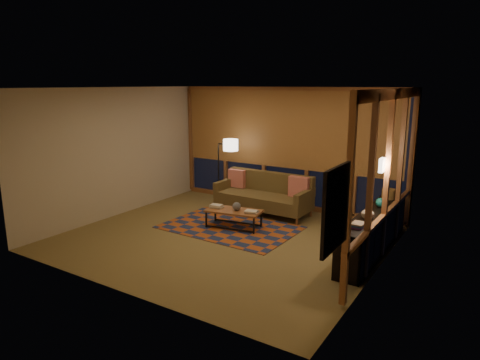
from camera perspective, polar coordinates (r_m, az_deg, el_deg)
The scene contains 21 objects.
floor at distance 7.96m, azimuth -2.00°, elevation -7.63°, with size 5.50×5.00×0.01m, color olive.
ceiling at distance 7.46m, azimuth -2.16°, elevation 12.19°, with size 5.50×5.00×0.01m, color silver.
walls at distance 7.60m, azimuth -2.08°, elevation 1.95°, with size 5.51×5.01×2.70m.
window_wall_back at distance 9.67m, azimuth 6.07°, elevation 4.23°, with size 5.30×0.16×2.60m, color brown, non-canonical shape.
window_wall_right at distance 7.08m, azimuth 19.06°, elevation 0.45°, with size 0.16×3.70×2.60m, color brown, non-canonical shape.
wall_art at distance 4.75m, azimuth 12.55°, elevation -3.73°, with size 0.06×0.74×0.94m, color red, non-canonical shape.
wall_sconce at distance 6.91m, azimuth 18.41°, elevation 1.90°, with size 0.12×0.18×0.22m, color beige, non-canonical shape.
sofa at distance 9.30m, azimuth 3.09°, elevation -1.88°, with size 2.07×0.84×0.85m, color brown, non-canonical shape.
pillow_left at distance 9.82m, azimuth -0.41°, elevation 0.15°, with size 0.41×0.14×0.41m, color red, non-canonical shape.
pillow_right at distance 9.08m, azimuth 7.87°, elevation -0.91°, with size 0.44×0.15×0.44m, color red, non-canonical shape.
area_rug at distance 8.47m, azimuth -1.36°, elevation -6.31°, with size 2.55×1.70×0.01m, color #AC4E1C.
coffee_table at distance 8.40m, azimuth -0.84°, elevation -5.21°, with size 1.08×0.50×0.36m, color brown, non-canonical shape.
book_stack_a at distance 8.50m, azimuth -3.16°, elevation -3.48°, with size 0.26×0.21×0.08m, color beige, non-canonical shape.
book_stack_b at distance 8.18m, azimuth 1.55°, elevation -4.23°, with size 0.22×0.18×0.04m, color beige, non-canonical shape.
ceramic_pot at distance 8.31m, azimuth -0.46°, elevation -3.51°, with size 0.17×0.17×0.17m, color #343434.
floor_lamp at distance 10.00m, azimuth -2.87°, elevation 1.24°, with size 0.52×0.34×1.56m, color black, non-canonical shape.
bookshelf at distance 7.53m, azimuth 17.38°, elevation -6.61°, with size 0.40×2.81×0.70m, color black, non-canonical shape.
basket at distance 8.31m, azimuth 19.18°, elevation -1.75°, with size 0.24×0.24×0.18m, color olive.
teal_bowl at distance 7.70m, azimuth 18.21°, elevation -2.88°, with size 0.16×0.16×0.16m, color teal.
vase at distance 6.98m, azimuth 16.67°, elevation -4.16°, with size 0.20×0.20×0.21m, color #C1A98C.
shelf_book_stack at distance 6.56m, azimuth 15.47°, elevation -5.82°, with size 0.16×0.23×0.07m, color beige, non-canonical shape.
Camera 1 is at (4.21, -6.16, 2.78)m, focal length 32.00 mm.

